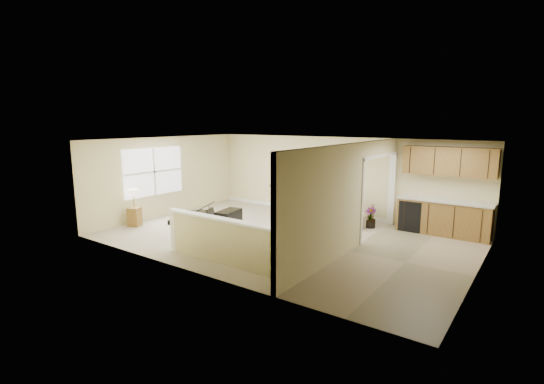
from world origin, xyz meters
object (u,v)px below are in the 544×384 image
Objects in this scene: palm_plant at (288,195)px; small_plant at (370,219)px; lamp_stand at (134,211)px; piano_bench at (229,220)px; loveseat at (345,213)px; piano at (197,204)px; accent_table at (306,198)px.

palm_plant reaches higher than small_plant.
palm_plant is at bearing 52.67° from lamp_stand.
piano_bench is 0.54× the size of loveseat.
loveseat is 0.78m from small_plant.
palm_plant is at bearing 28.02° from piano.
accent_table is at bearing 27.06° from piano.
loveseat reaches higher than accent_table.
lamp_stand is (-1.03, -1.49, -0.06)m from piano.
loveseat is at bearing 178.67° from small_plant.
piano is at bearing -128.95° from palm_plant.
piano_bench is 1.42× the size of small_plant.
piano_bench is 0.56× the size of palm_plant.
lamp_stand is at bearing -146.07° from small_plant.
piano_bench is 2.79m from lamp_stand.
palm_plant reaches higher than lamp_stand.
piano_bench is 1.02× the size of accent_table.
piano reaches higher than piano_bench.
lamp_stand is at bearing -127.33° from palm_plant.
piano is 3.48m from accent_table.
accent_table is at bearing 172.14° from loveseat.
palm_plant is at bearing -134.54° from accent_table.
small_plant is (2.34, -0.39, -0.27)m from accent_table.
piano is at bearing -153.47° from small_plant.
palm_plant is at bearing -172.92° from loveseat.
lamp_stand is at bearing -147.77° from piano.
piano is 2.89m from palm_plant.
small_plant is at bearing 4.19° from loveseat.
palm_plant is (-0.42, -0.43, 0.12)m from accent_table.
accent_table is 1.39× the size of small_plant.
piano_bench is at bearing -31.48° from piano.
lamp_stand reaches higher than piano_bench.
lamp_stand is (-2.85, -3.73, -0.19)m from palm_plant.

